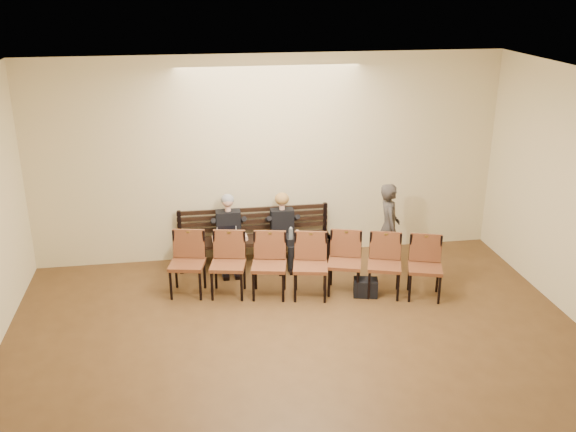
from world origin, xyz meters
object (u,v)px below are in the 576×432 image
at_px(seated_woman, 283,233).
at_px(chair_row_back, 384,266).
at_px(seated_man, 229,234).
at_px(passerby, 389,221).
at_px(laptop, 227,240).
at_px(bench, 255,251).
at_px(bag, 365,287).
at_px(chair_row_front, 248,266).
at_px(water_bottle, 291,240).

xyz_separation_m(seated_woman, chair_row_back, (1.37, -1.36, -0.08)).
height_order(seated_man, passerby, passerby).
height_order(seated_man, laptop, seated_man).
height_order(bench, bag, bench).
height_order(chair_row_front, chair_row_back, chair_row_front).
relative_size(seated_woman, water_bottle, 5.15).
height_order(seated_woman, laptop, seated_woman).
xyz_separation_m(seated_man, seated_woman, (0.91, 0.00, -0.05)).
distance_m(laptop, chair_row_front, 0.92).
distance_m(laptop, chair_row_back, 2.61).
bearing_deg(bag, seated_woman, 128.58).
xyz_separation_m(seated_woman, laptop, (-0.95, -0.17, 0.01)).
relative_size(water_bottle, passerby, 0.13).
distance_m(seated_man, passerby, 2.67).
relative_size(seated_man, laptop, 3.70).
xyz_separation_m(bench, laptop, (-0.49, -0.29, 0.34)).
xyz_separation_m(seated_woman, bag, (1.08, -1.36, -0.43)).
bearing_deg(seated_man, water_bottle, -16.27).
height_order(bag, chair_row_back, chair_row_back).
bearing_deg(water_bottle, bench, 143.27).
bearing_deg(chair_row_back, laptop, 170.19).
bearing_deg(chair_row_back, passerby, 86.77).
bearing_deg(bag, chair_row_back, -0.69).
height_order(laptop, chair_row_back, chair_row_back).
xyz_separation_m(passerby, chair_row_back, (-0.33, -0.88, -0.39)).
bearing_deg(seated_woman, seated_man, 180.00).
bearing_deg(passerby, water_bottle, 90.71).
xyz_separation_m(bench, chair_row_front, (-0.23, -1.17, 0.27)).
distance_m(chair_row_front, chair_row_back, 2.09).
bearing_deg(chair_row_front, laptop, 117.68).
relative_size(bench, seated_woman, 2.32).
bearing_deg(water_bottle, chair_row_back, -39.87).
distance_m(bench, laptop, 0.66).
relative_size(passerby, chair_row_back, 1.00).
height_order(seated_man, chair_row_front, seated_man).
distance_m(seated_man, chair_row_front, 1.08).
bearing_deg(chair_row_front, passerby, 25.06).
height_order(seated_woman, chair_row_back, seated_woman).
relative_size(water_bottle, chair_row_front, 0.09).
distance_m(bench, bag, 2.14).
xyz_separation_m(water_bottle, chair_row_back, (1.28, -1.07, -0.08)).
relative_size(laptop, water_bottle, 1.51).
height_order(laptop, passerby, passerby).
relative_size(seated_woman, chair_row_front, 0.46).
bearing_deg(bench, water_bottle, -36.73).
distance_m(bench, chair_row_back, 2.37).
bearing_deg(bench, bag, -43.67).
xyz_separation_m(bench, seated_man, (-0.45, -0.12, 0.38)).
xyz_separation_m(bag, chair_row_back, (0.28, -0.00, 0.35)).
bearing_deg(seated_man, bench, 15.02).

